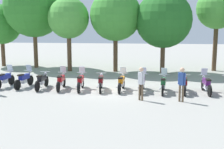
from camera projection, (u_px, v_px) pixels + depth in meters
The scene contains 20 objects.
ground_plane at pixel (111, 91), 18.08m from camera, with size 80.00×80.00×0.00m, color #9E9B93.
motorcycle_0 at pixel (5, 79), 19.01m from camera, with size 0.63×2.19×1.37m.
motorcycle_1 at pixel (24, 79), 18.93m from camera, with size 0.69×2.18×1.37m.
motorcycle_2 at pixel (42, 81), 18.57m from camera, with size 0.62×2.19×0.99m.
motorcycle_3 at pixel (61, 81), 18.39m from camera, with size 0.62×2.19×1.37m.
motorcycle_4 at pixel (81, 82), 18.18m from camera, with size 0.62×2.19×1.37m.
motorcycle_5 at pixel (101, 82), 18.07m from camera, with size 0.62×2.19×0.99m.
motorcycle_6 at pixel (121, 82), 17.98m from camera, with size 0.62×2.19×1.37m.
motorcycle_7 at pixel (142, 83), 17.83m from camera, with size 0.62×2.19×1.37m.
motorcycle_8 at pixel (163, 84), 17.55m from camera, with size 0.64×2.19×1.37m.
motorcycle_9 at pixel (185, 84), 17.48m from camera, with size 0.64×2.19×0.99m.
motorcycle_10 at pixel (206, 84), 17.40m from camera, with size 0.62×2.19×1.37m.
person_0 at pixel (141, 81), 15.70m from camera, with size 0.38×0.32×1.76m.
person_1 at pixel (182, 82), 15.42m from camera, with size 0.39×0.32×1.79m.
tree_0 at pixel (1, 24), 27.57m from camera, with size 3.62×3.62×5.66m.
tree_1 at pixel (34, 7), 26.34m from camera, with size 5.24×5.24×7.95m.
tree_2 at pixel (69, 18), 24.59m from camera, with size 3.36×3.36×6.06m.
tree_3 at pixel (116, 15), 24.31m from camera, with size 4.15×4.15×6.67m.
tree_4 at pixel (164, 20), 23.80m from camera, with size 4.50×4.50×6.49m.
tree_5 at pixel (217, 9), 24.62m from camera, with size 3.39×3.39×6.86m.
Camera 1 is at (1.91, -17.54, 4.07)m, focal length 48.44 mm.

